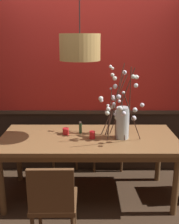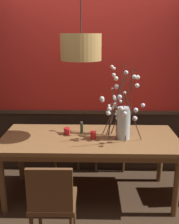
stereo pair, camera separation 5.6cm
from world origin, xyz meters
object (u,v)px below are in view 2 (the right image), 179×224
(dining_table, at_px, (90,144))
(vase_with_blossoms, at_px, (123,118))
(chair_near_side_left, at_px, (52,201))
(chair_far_side_right, at_px, (109,133))
(chair_far_side_left, at_px, (67,130))
(candle_holder_nearer_edge, at_px, (67,131))
(candle_holder_nearer_center, at_px, (93,135))
(condiment_bottle, at_px, (82,128))
(pendant_lamp, at_px, (81,47))

(dining_table, bearing_deg, vase_with_blossoms, -2.01)
(chair_near_side_left, bearing_deg, dining_table, 70.06)
(chair_far_side_right, bearing_deg, dining_table, -107.99)
(chair_far_side_left, distance_m, candle_holder_nearer_edge, 0.86)
(dining_table, distance_m, candle_holder_nearer_center, 0.14)
(dining_table, relative_size, condiment_bottle, 14.20)
(chair_near_side_left, relative_size, chair_far_side_right, 0.96)
(chair_near_side_left, height_order, candle_holder_nearer_edge, chair_near_side_left)
(condiment_bottle, bearing_deg, candle_holder_nearer_edge, -166.02)
(chair_near_side_left, xyz_separation_m, chair_far_side_left, (-0.05, 1.76, 0.03))
(vase_with_blossoms, xyz_separation_m, pendant_lamp, (-0.47, 0.02, 0.79))
(vase_with_blossoms, bearing_deg, candle_holder_nearer_center, -174.24)
(dining_table, relative_size, chair_far_side_left, 2.16)
(chair_far_side_right, bearing_deg, vase_with_blossoms, -83.16)
(condiment_bottle, bearing_deg, chair_far_side_right, 62.25)
(dining_table, distance_m, chair_near_side_left, 0.94)
(chair_far_side_left, bearing_deg, vase_with_blossoms, -50.97)
(condiment_bottle, bearing_deg, dining_table, -53.88)
(chair_far_side_left, xyz_separation_m, candle_holder_nearer_center, (0.40, -0.94, 0.29))
(chair_far_side_left, distance_m, condiment_bottle, 0.86)
(candle_holder_nearer_edge, bearing_deg, dining_table, -18.43)
(vase_with_blossoms, height_order, candle_holder_nearer_edge, vase_with_blossoms)
(pendant_lamp, bearing_deg, candle_holder_nearer_edge, 154.29)
(candle_holder_nearer_center, relative_size, candle_holder_nearer_edge, 1.12)
(dining_table, relative_size, vase_with_blossoms, 2.44)
(chair_near_side_left, xyz_separation_m, candle_holder_nearer_center, (0.36, 0.81, 0.32))
(chair_far_side_right, relative_size, candle_holder_nearer_center, 10.29)
(chair_near_side_left, relative_size, vase_with_blossoms, 1.04)
(vase_with_blossoms, height_order, pendant_lamp, pendant_lamp)
(chair_near_side_left, bearing_deg, pendant_lamp, 75.68)
(candle_holder_nearer_center, distance_m, candle_holder_nearer_edge, 0.35)
(vase_with_blossoms, relative_size, pendant_lamp, 0.69)
(chair_far_side_right, xyz_separation_m, candle_holder_nearer_edge, (-0.55, -0.76, 0.30))
(candle_holder_nearer_center, bearing_deg, chair_far_side_right, 75.45)
(dining_table, bearing_deg, chair_near_side_left, -109.94)
(vase_with_blossoms, xyz_separation_m, condiment_bottle, (-0.48, 0.15, -0.17))
(candle_holder_nearer_edge, bearing_deg, condiment_bottle, 13.98)
(candle_holder_nearer_edge, bearing_deg, chair_far_side_left, 95.91)
(candle_holder_nearer_edge, relative_size, pendant_lamp, 0.06)
(chair_near_side_left, relative_size, candle_holder_nearer_center, 9.88)
(dining_table, xyz_separation_m, chair_far_side_right, (0.28, 0.85, -0.18))
(dining_table, height_order, vase_with_blossoms, vase_with_blossoms)
(chair_far_side_left, bearing_deg, candle_holder_nearer_center, -66.92)
(chair_far_side_right, distance_m, pendant_lamp, 1.58)
(pendant_lamp, bearing_deg, chair_near_side_left, -104.32)
(condiment_bottle, bearing_deg, chair_far_side_left, 108.87)
(chair_far_side_right, xyz_separation_m, vase_with_blossoms, (0.10, -0.86, 0.50))
(chair_near_side_left, distance_m, vase_with_blossoms, 1.21)
(chair_far_side_left, height_order, candle_holder_nearer_edge, chair_far_side_left)
(candle_holder_nearer_edge, bearing_deg, chair_far_side_right, 53.90)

